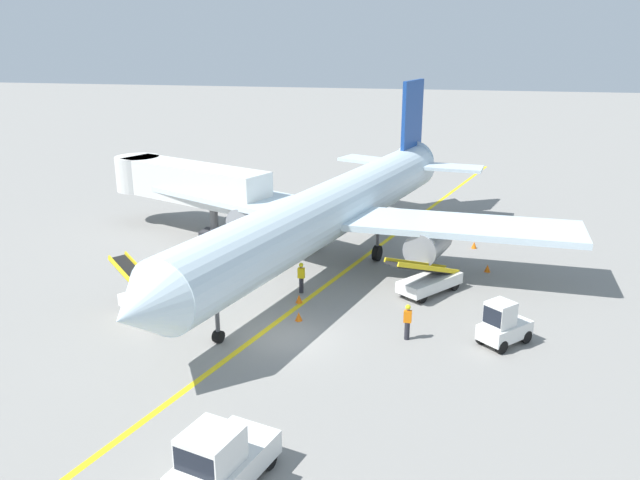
% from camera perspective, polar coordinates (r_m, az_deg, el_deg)
% --- Properties ---
extents(ground_plane, '(300.00, 300.00, 0.00)m').
position_cam_1_polar(ground_plane, '(29.47, -3.15, -8.69)').
color(ground_plane, gray).
extents(taxi_line_yellow, '(20.43, 77.50, 0.01)m').
position_cam_1_polar(taxi_line_yellow, '(33.85, -0.73, -5.04)').
color(taxi_line_yellow, yellow).
rests_on(taxi_line_yellow, ground).
extents(airliner, '(27.89, 34.87, 10.10)m').
position_cam_1_polar(airliner, '(37.86, 1.35, 2.89)').
color(airliner, silver).
rests_on(airliner, ground).
extents(jet_bridge, '(12.90, 7.29, 4.85)m').
position_cam_1_polar(jet_bridge, '(45.53, -12.49, 5.17)').
color(jet_bridge, silver).
rests_on(jet_bridge, ground).
extents(pushback_tug, '(2.75, 3.97, 2.20)m').
position_cam_1_polar(pushback_tug, '(20.38, -8.93, -18.92)').
color(pushback_tug, silver).
rests_on(pushback_tug, ground).
extents(baggage_tug_near_wing, '(2.57, 2.66, 2.10)m').
position_cam_1_polar(baggage_tug_near_wing, '(29.53, 16.10, -7.36)').
color(baggage_tug_near_wing, silver).
rests_on(baggage_tug_near_wing, ground).
extents(belt_loader_forward_hold, '(4.00, 4.75, 2.59)m').
position_cam_1_polar(belt_loader_forward_hold, '(34.39, 9.70, -3.54)').
color(belt_loader_forward_hold, silver).
rests_on(belt_loader_forward_hold, ground).
extents(belt_loader_aft_hold, '(4.85, 3.83, 2.59)m').
position_cam_1_polar(belt_loader_aft_hold, '(32.18, -15.11, -5.44)').
color(belt_loader_aft_hold, silver).
rests_on(belt_loader_aft_hold, ground).
extents(ground_crew_marshaller, '(0.36, 0.24, 1.70)m').
position_cam_1_polar(ground_crew_marshaller, '(29.11, 7.86, -7.20)').
color(ground_crew_marshaller, '#26262D').
rests_on(ground_crew_marshaller, ground).
extents(ground_crew_wing_walker, '(0.36, 0.24, 1.70)m').
position_cam_1_polar(ground_crew_wing_walker, '(33.96, -1.69, -3.32)').
color(ground_crew_wing_walker, '#26262D').
rests_on(ground_crew_wing_walker, ground).
extents(safety_cone_nose_left, '(0.36, 0.36, 0.44)m').
position_cam_1_polar(safety_cone_nose_left, '(42.51, 13.66, -0.44)').
color(safety_cone_nose_left, orange).
rests_on(safety_cone_nose_left, ground).
extents(safety_cone_nose_right, '(0.36, 0.36, 0.44)m').
position_cam_1_polar(safety_cone_nose_right, '(38.97, -10.29, -1.88)').
color(safety_cone_nose_right, orange).
rests_on(safety_cone_nose_right, ground).
extents(safety_cone_wingtip_left, '(0.36, 0.36, 0.44)m').
position_cam_1_polar(safety_cone_wingtip_left, '(32.96, -1.90, -5.28)').
color(safety_cone_wingtip_left, orange).
rests_on(safety_cone_wingtip_left, ground).
extents(safety_cone_wingtip_right, '(0.36, 0.36, 0.44)m').
position_cam_1_polar(safety_cone_wingtip_right, '(30.96, -1.93, -6.86)').
color(safety_cone_wingtip_right, orange).
rests_on(safety_cone_wingtip_right, ground).
extents(safety_cone_tail_area, '(0.36, 0.36, 0.44)m').
position_cam_1_polar(safety_cone_tail_area, '(38.46, 14.80, -2.46)').
color(safety_cone_tail_area, orange).
rests_on(safety_cone_tail_area, ground).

